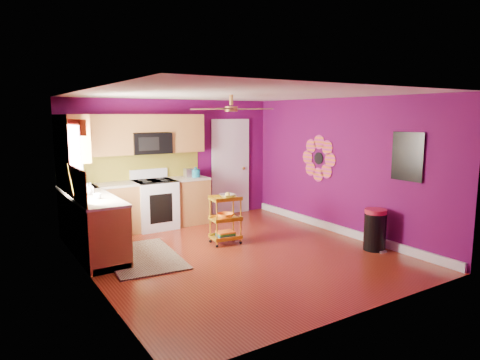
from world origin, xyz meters
TOP-DOWN VIEW (x-y plane):
  - ground at (0.00, 0.00)m, footprint 5.00×5.00m
  - room_envelope at (0.03, 0.00)m, footprint 4.54×5.04m
  - lower_cabinets at (-1.35, 1.82)m, footprint 2.81×2.31m
  - electric_range at (-0.55, 2.17)m, footprint 0.76×0.66m
  - upper_cabinetry at (-1.24, 2.17)m, footprint 2.80×2.30m
  - left_window at (-2.22, 1.05)m, footprint 0.08×1.35m
  - panel_door at (1.35, 2.47)m, footprint 0.95×0.11m
  - right_wall_art at (2.23, -0.34)m, footprint 0.04×2.74m
  - ceiling_fan at (0.00, 0.20)m, footprint 1.01×1.01m
  - shag_rug at (-1.37, 0.60)m, footprint 1.18×1.76m
  - rolling_cart at (0.10, 0.55)m, footprint 0.53×0.42m
  - trash_can at (1.97, -1.05)m, footprint 0.40×0.41m
  - teal_kettle at (0.33, 2.14)m, footprint 0.18×0.18m
  - toaster at (0.22, 2.19)m, footprint 0.22×0.15m
  - soap_bottle_a at (-1.92, 1.37)m, footprint 0.08×0.08m
  - soap_bottle_b at (-1.98, 1.33)m, footprint 0.14×0.14m
  - counter_dish at (-1.90, 1.98)m, footprint 0.27×0.27m
  - counter_cup at (-1.94, 0.89)m, footprint 0.11×0.11m

SIDE VIEW (x-z plane):
  - ground at x=0.00m, z-range 0.00..0.00m
  - shag_rug at x=-1.37m, z-range 0.00..0.02m
  - trash_can at x=1.97m, z-range 0.00..0.68m
  - lower_cabinets at x=-1.35m, z-range -0.04..0.90m
  - rolling_cart at x=0.10m, z-range 0.01..0.90m
  - electric_range at x=-0.55m, z-range -0.08..1.05m
  - counter_dish at x=-1.90m, z-range 0.94..1.01m
  - counter_cup at x=-1.94m, z-range 0.94..1.03m
  - teal_kettle at x=0.33m, z-range 0.92..1.13m
  - panel_door at x=1.35m, z-range -0.05..2.10m
  - toaster at x=0.22m, z-range 0.94..1.12m
  - soap_bottle_b at x=-1.98m, z-range 0.94..1.12m
  - soap_bottle_a at x=-1.92m, z-range 0.94..1.12m
  - right_wall_art at x=2.23m, z-range 0.92..1.96m
  - room_envelope at x=0.03m, z-range 0.37..2.89m
  - left_window at x=-2.22m, z-range 1.20..2.28m
  - upper_cabinetry at x=-1.24m, z-range 1.17..2.43m
  - ceiling_fan at x=0.00m, z-range 2.16..2.42m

